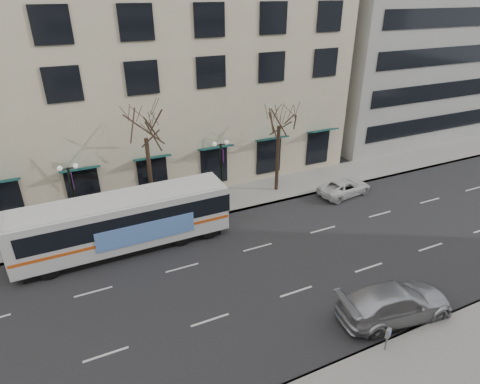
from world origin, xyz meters
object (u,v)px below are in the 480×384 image
tree_far_mid (144,124)px  white_pickup (345,187)px  lamp_post_right (221,171)px  pay_station (388,335)px  lamp_post_left (74,198)px  tree_far_right (280,113)px  silver_car (395,303)px  city_bus (125,221)px

tree_far_mid → white_pickup: tree_far_mid is taller
lamp_post_right → pay_station: bearing=-84.7°
lamp_post_left → tree_far_right: bearing=2.3°
white_pickup → pay_station: bearing=141.4°
tree_far_right → lamp_post_right: size_ratio=1.55×
tree_far_mid → lamp_post_right: tree_far_mid is taller
silver_car → pay_station: bearing=135.4°
city_bus → white_pickup: (17.04, 0.19, -1.30)m
lamp_post_left → city_bus: (2.56, -2.40, -1.02)m
city_bus → silver_car: city_bus is taller
tree_far_right → city_bus: bearing=-166.4°
lamp_post_left → silver_car: lamp_post_left is taller
tree_far_right → white_pickup: size_ratio=1.79×
lamp_post_right → silver_car: (3.42, -14.06, -2.08)m
tree_far_right → city_bus: size_ratio=0.62×
pay_station → lamp_post_right: bearing=71.9°
tree_far_mid → silver_car: bearing=-60.1°
city_bus → white_pickup: size_ratio=2.90×
silver_car → white_pickup: (6.18, 11.85, -0.24)m
lamp_post_right → city_bus: 7.88m
pay_station → white_pickup: bearing=35.3°
tree_far_mid → lamp_post_left: bearing=-173.1°
tree_far_mid → white_pickup: size_ratio=1.90×
lamp_post_left → white_pickup: 19.86m
white_pickup → city_bus: bearing=83.4°
lamp_post_left → lamp_post_right: (10.00, 0.00, 0.00)m
tree_far_right → lamp_post_right: 6.11m
white_pickup → pay_station: pay_station is taller
lamp_post_left → silver_car: bearing=-46.3°
silver_car → city_bus: bearing=50.1°
city_bus → silver_car: size_ratio=2.20×
city_bus → pay_station: size_ratio=10.79×
tree_far_right → pay_station: bearing=-102.3°
lamp_post_left → silver_car: (13.42, -14.06, -2.08)m
pay_station → silver_car: bearing=14.9°
tree_far_right → silver_car: (-1.57, -14.66, -5.56)m
tree_far_right → white_pickup: 7.92m
silver_car → pay_station: silver_car is taller
lamp_post_right → tree_far_right: bearing=6.9°
lamp_post_left → silver_car: size_ratio=0.88×
lamp_post_left → pay_station: size_ratio=4.31×
city_bus → tree_far_right: bearing=13.1°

